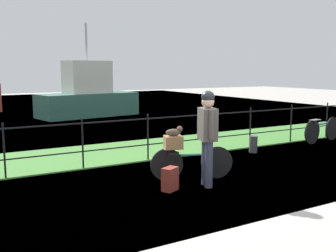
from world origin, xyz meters
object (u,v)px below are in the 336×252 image
(wooden_crate, at_px, (173,142))
(cyclist_person, at_px, (207,130))
(backpack_on_paving, at_px, (170,179))
(bicycle_parked, at_px, (322,130))
(terrier_dog, at_px, (175,132))
(bicycle_main, at_px, (191,163))
(mooring_bollard, at_px, (253,144))
(moored_boat_mid, at_px, (88,96))

(wooden_crate, relative_size, cyclist_person, 0.19)
(backpack_on_paving, distance_m, bicycle_parked, 6.26)
(wooden_crate, distance_m, terrier_dog, 0.19)
(bicycle_main, xyz_separation_m, cyclist_person, (0.01, -0.48, 0.68))
(bicycle_main, bearing_deg, cyclist_person, -88.23)
(cyclist_person, height_order, mooring_bollard, cyclist_person)
(terrier_dog, height_order, backpack_on_paving, terrier_dog)
(mooring_bollard, bearing_deg, bicycle_parked, 2.11)
(wooden_crate, distance_m, backpack_on_paving, 0.81)
(terrier_dog, relative_size, bicycle_parked, 0.19)
(bicycle_main, relative_size, cyclist_person, 0.89)
(wooden_crate, height_order, bicycle_parked, wooden_crate)
(bicycle_main, height_order, bicycle_parked, bicycle_parked)
(backpack_on_paving, height_order, bicycle_parked, bicycle_parked)
(cyclist_person, height_order, moored_boat_mid, moored_boat_mid)
(terrier_dog, height_order, cyclist_person, cyclist_person)
(wooden_crate, bearing_deg, bicycle_main, -18.90)
(mooring_bollard, relative_size, bicycle_parked, 0.24)
(bicycle_main, height_order, cyclist_person, cyclist_person)
(mooring_bollard, relative_size, moored_boat_mid, 0.09)
(terrier_dog, height_order, mooring_bollard, terrier_dog)
(bicycle_main, bearing_deg, terrier_dog, 161.10)
(backpack_on_paving, bearing_deg, wooden_crate, -151.66)
(bicycle_main, height_order, backpack_on_paving, bicycle_main)
(terrier_dog, distance_m, mooring_bollard, 3.27)
(bicycle_parked, bearing_deg, backpack_on_paving, -163.74)
(cyclist_person, xyz_separation_m, bicycle_parked, (5.31, 1.84, -0.65))
(bicycle_main, distance_m, terrier_dog, 0.67)
(wooden_crate, height_order, backpack_on_paving, wooden_crate)
(mooring_bollard, xyz_separation_m, moored_boat_mid, (-0.99, 9.46, 0.66))
(bicycle_main, height_order, moored_boat_mid, moored_boat_mid)
(wooden_crate, bearing_deg, cyclist_person, -60.32)
(bicycle_main, xyz_separation_m, wooden_crate, (-0.32, 0.11, 0.40))
(wooden_crate, relative_size, bicycle_parked, 0.19)
(cyclist_person, bearing_deg, bicycle_main, 91.77)
(backpack_on_paving, bearing_deg, bicycle_parked, 170.50)
(wooden_crate, xyz_separation_m, terrier_dog, (0.02, -0.01, 0.19))
(cyclist_person, height_order, backpack_on_paving, cyclist_person)
(moored_boat_mid, bearing_deg, cyclist_person, -98.50)
(bicycle_parked, distance_m, moored_boat_mid, 10.05)
(mooring_bollard, bearing_deg, bicycle_main, -154.74)
(terrier_dog, bearing_deg, backpack_on_paving, -128.07)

